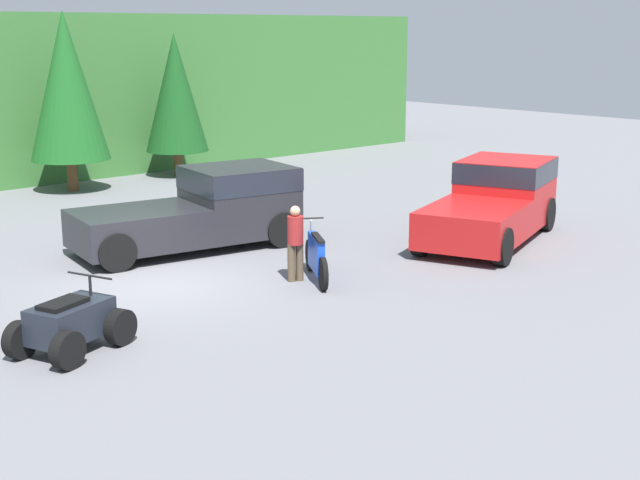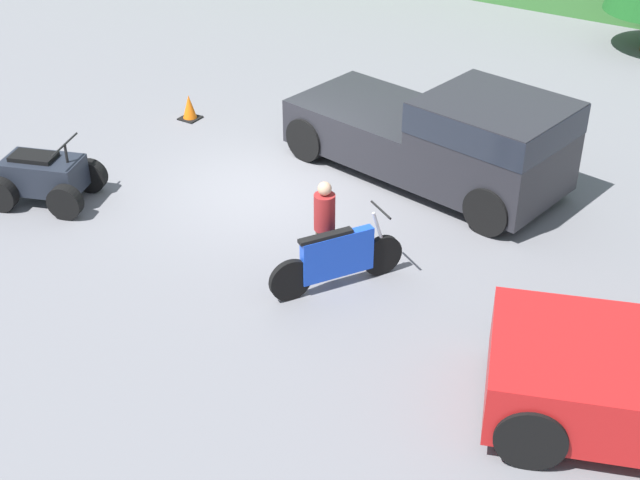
{
  "view_description": "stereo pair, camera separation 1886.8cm",
  "coord_description": "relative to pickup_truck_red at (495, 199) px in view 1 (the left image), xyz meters",
  "views": [
    {
      "loc": [
        -9.57,
        -15.7,
        5.26
      ],
      "look_at": [
        2.6,
        -2.29,
        0.95
      ],
      "focal_mm": 50.0,
      "sensor_mm": 36.0,
      "label": 1
    },
    {
      "loc": [
        8.7,
        -11.93,
        8.06
      ],
      "look_at": [
        2.6,
        -2.29,
        0.95
      ],
      "focal_mm": 50.0,
      "sensor_mm": 36.0,
      "label": 2
    }
  ],
  "objects": [
    {
      "name": "ground_plane",
      "position": [
        -8.78,
        2.16,
        -1.02
      ],
      "size": [
        80.0,
        80.0,
        0.0
      ],
      "primitive_type": "plane",
      "color": "slate"
    },
    {
      "name": "tree_left",
      "position": [
        -4.81,
        13.58,
        2.42
      ],
      "size": [
        2.57,
        2.57,
        5.85
      ],
      "color": "brown",
      "rests_on": "ground_plane"
    },
    {
      "name": "tree_mid_left",
      "position": [
        -0.49,
        13.84,
        1.99
      ],
      "size": [
        2.25,
        2.25,
        5.12
      ],
      "color": "brown",
      "rests_on": "ground_plane"
    },
    {
      "name": "pickup_truck_red",
      "position": [
        0.0,
        0.0,
        0.0
      ],
      "size": [
        5.69,
        3.85,
        1.93
      ],
      "rotation": [
        0.0,
        0.0,
        0.35
      ],
      "color": "red",
      "rests_on": "ground_plane"
    },
    {
      "name": "pickup_truck_second",
      "position": [
        -6.04,
        4.14,
        0.0
      ],
      "size": [
        5.68,
        3.08,
        1.93
      ],
      "rotation": [
        0.0,
        0.0,
        -0.17
      ],
      "color": "#232328",
      "rests_on": "ground_plane"
    },
    {
      "name": "dirt_bike",
      "position": [
        -6.03,
        0.14,
        -0.51
      ],
      "size": [
        1.3,
        2.0,
        1.21
      ],
      "rotation": [
        0.0,
        0.0,
        1.02
      ],
      "color": "black",
      "rests_on": "ground_plane"
    },
    {
      "name": "quad_atv",
      "position": [
        -11.97,
        -0.35,
        -0.54
      ],
      "size": [
        2.2,
        1.81,
        1.21
      ],
      "rotation": [
        0.0,
        0.0,
        0.35
      ],
      "color": "black",
      "rests_on": "ground_plane"
    },
    {
      "name": "rider_person",
      "position": [
        -6.42,
        0.38,
        -0.13
      ],
      "size": [
        0.43,
        0.43,
        1.64
      ],
      "rotation": [
        0.0,
        0.0,
        1.24
      ],
      "color": "brown",
      "rests_on": "ground_plane"
    }
  ]
}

